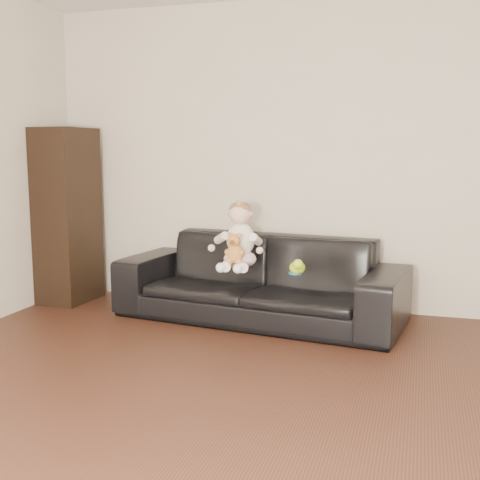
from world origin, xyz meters
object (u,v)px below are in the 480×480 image
(baby, at_px, (239,239))
(sofa, at_px, (260,279))
(toy_green, at_px, (297,268))
(cabinet, at_px, (68,216))
(teddy_bear, at_px, (235,249))
(toy_rattle, at_px, (299,267))
(toy_blue_disc, at_px, (295,273))

(baby, bearing_deg, sofa, 23.39)
(toy_green, bearing_deg, sofa, 146.50)
(cabinet, distance_m, toy_green, 2.20)
(teddy_bear, bearing_deg, toy_green, -20.35)
(sofa, bearing_deg, teddy_bear, -105.67)
(baby, bearing_deg, toy_green, -32.77)
(baby, bearing_deg, toy_rattle, -17.56)
(cabinet, relative_size, toy_rattle, 25.37)
(toy_rattle, bearing_deg, cabinet, 174.57)
(sofa, bearing_deg, cabinet, -175.61)
(cabinet, height_order, teddy_bear, cabinet)
(teddy_bear, relative_size, toy_green, 1.64)
(sofa, relative_size, toy_blue_disc, 22.82)
(cabinet, height_order, toy_rattle, cabinet)
(teddy_bear, bearing_deg, toy_blue_disc, -18.88)
(baby, bearing_deg, toy_blue_disc, -31.99)
(toy_rattle, height_order, toy_blue_disc, toy_rattle)
(toy_green, xyz_separation_m, toy_rattle, (-0.01, 0.13, -0.02))
(toy_green, xyz_separation_m, toy_blue_disc, (-0.02, 0.01, -0.04))
(sofa, height_order, cabinet, cabinet)
(baby, distance_m, teddy_bear, 0.17)
(cabinet, xyz_separation_m, toy_blue_disc, (2.14, -0.32, -0.33))
(teddy_bear, distance_m, toy_blue_disc, 0.49)
(toy_green, distance_m, toy_rattle, 0.13)
(teddy_bear, xyz_separation_m, toy_rattle, (0.46, 0.18, -0.15))
(toy_blue_disc, bearing_deg, toy_rattle, 88.66)
(baby, height_order, toy_blue_disc, baby)
(baby, distance_m, toy_blue_disc, 0.53)
(toy_green, height_order, toy_blue_disc, toy_green)
(toy_green, relative_size, toy_rattle, 2.36)
(sofa, xyz_separation_m, baby, (-0.13, -0.12, 0.33))
(toy_green, bearing_deg, toy_rattle, 95.82)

